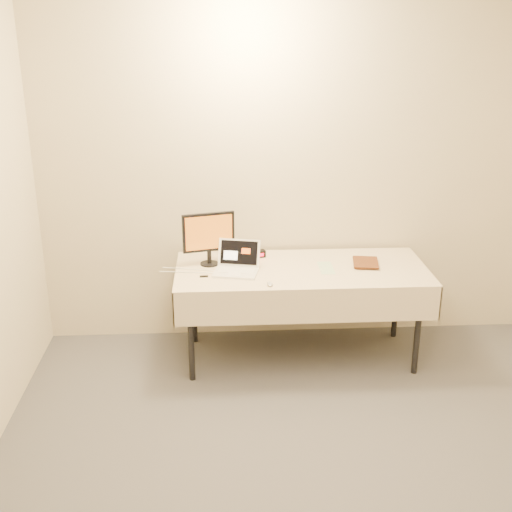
{
  "coord_description": "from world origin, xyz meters",
  "views": [
    {
      "loc": [
        -0.59,
        -2.35,
        2.46
      ],
      "look_at": [
        -0.34,
        1.99,
        0.86
      ],
      "focal_mm": 45.0,
      "sensor_mm": 36.0,
      "label": 1
    }
  ],
  "objects": [
    {
      "name": "back_wall",
      "position": [
        0.0,
        2.5,
        1.35
      ],
      "size": [
        4.0,
        0.1,
        2.7
      ],
      "primitive_type": "cube",
      "color": "beige",
      "rests_on": "ground"
    },
    {
      "name": "book",
      "position": [
        0.4,
        2.1,
        0.86
      ],
      "size": [
        0.19,
        0.05,
        0.25
      ],
      "primitive_type": "imported",
      "rotation": [
        0.0,
        0.0,
        -0.16
      ],
      "color": "brown",
      "rests_on": "table"
    },
    {
      "name": "clicker",
      "position": [
        -0.26,
        1.73,
        0.75
      ],
      "size": [
        0.04,
        0.08,
        0.02
      ],
      "primitive_type": "ellipsoid",
      "rotation": [
        0.0,
        0.0,
        0.04
      ],
      "color": "#BABABC",
      "rests_on": "table"
    },
    {
      "name": "monitor",
      "position": [
        -0.68,
        2.16,
        0.97
      ],
      "size": [
        0.38,
        0.17,
        0.4
      ],
      "rotation": [
        0.0,
        0.0,
        0.24
      ],
      "color": "black",
      "rests_on": "table"
    },
    {
      "name": "table",
      "position": [
        0.0,
        2.05,
        0.68
      ],
      "size": [
        1.86,
        0.81,
        0.74
      ],
      "color": "black",
      "rests_on": "ground"
    },
    {
      "name": "alarm_clock",
      "position": [
        -0.32,
        2.29,
        0.76
      ],
      "size": [
        0.14,
        0.09,
        0.05
      ],
      "rotation": [
        0.0,
        0.0,
        0.34
      ],
      "color": "black",
      "rests_on": "table"
    },
    {
      "name": "laptop",
      "position": [
        -0.48,
        2.02,
        0.79
      ],
      "size": [
        0.37,
        0.36,
        0.21
      ],
      "rotation": [
        0.0,
        0.0,
        -0.22
      ],
      "color": "white",
      "rests_on": "table"
    },
    {
      "name": "usb_dongle",
      "position": [
        -0.72,
        1.91,
        0.74
      ],
      "size": [
        0.06,
        0.02,
        0.01
      ],
      "primitive_type": "cube",
      "rotation": [
        0.0,
        0.0,
        0.01
      ],
      "color": "black",
      "rests_on": "table"
    },
    {
      "name": "paper_form",
      "position": [
        0.18,
        2.04,
        0.74
      ],
      "size": [
        0.1,
        0.26,
        0.0
      ],
      "primitive_type": "cube",
      "rotation": [
        0.0,
        0.0,
        -0.0
      ],
      "color": "#B3D6AA",
      "rests_on": "table"
    }
  ]
}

